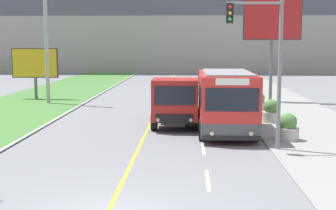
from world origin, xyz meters
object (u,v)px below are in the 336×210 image
(utility_pole_far, at_px, (46,28))
(planter_round_near, at_px, (288,128))
(car_distant, at_px, (206,84))
(dump_truck, at_px, (176,103))
(planter_round_second, at_px, (271,112))
(billboard_small, at_px, (35,64))
(traffic_light_mast, at_px, (265,52))
(planter_round_far, at_px, (248,94))
(billboard_large, at_px, (272,24))
(planter_round_third, at_px, (259,102))
(city_bus, at_px, (226,103))

(utility_pole_far, relative_size, planter_round_near, 8.88)
(car_distant, xyz_separation_m, planter_round_near, (2.87, -21.79, -0.07))
(dump_truck, distance_m, planter_round_second, 5.46)
(car_distant, distance_m, billboard_small, 15.27)
(traffic_light_mast, distance_m, planter_round_far, 16.93)
(traffic_light_mast, relative_size, billboard_large, 0.83)
(utility_pole_far, relative_size, traffic_light_mast, 1.70)
(billboard_small, xyz_separation_m, planter_round_near, (16.67, -15.60, -2.16))
(utility_pole_far, xyz_separation_m, traffic_light_mast, (13.46, -14.80, -1.44))
(billboard_large, bearing_deg, traffic_light_mast, -100.77)
(car_distant, distance_m, billboard_large, 9.97)
(car_distant, relative_size, planter_round_second, 3.41)
(utility_pole_far, relative_size, planter_round_far, 9.04)
(planter_round_near, bearing_deg, car_distant, 97.50)
(planter_round_third, relative_size, planter_round_far, 0.97)
(billboard_large, bearing_deg, billboard_small, 176.93)
(traffic_light_mast, relative_size, planter_round_far, 5.32)
(planter_round_second, height_order, planter_round_third, planter_round_second)
(car_distant, height_order, planter_round_second, car_distant)
(planter_round_second, distance_m, planter_round_far, 9.77)
(billboard_small, xyz_separation_m, planter_round_far, (16.71, -0.95, -2.17))
(utility_pole_far, bearing_deg, planter_round_third, -11.91)
(billboard_small, height_order, planter_round_far, billboard_small)
(utility_pole_far, bearing_deg, billboard_large, 5.77)
(planter_round_third, bearing_deg, billboard_small, 160.87)
(dump_truck, xyz_separation_m, planter_round_near, (5.18, -3.61, -0.68))
(car_distant, height_order, planter_round_third, car_distant)
(car_distant, bearing_deg, billboard_small, -155.83)
(billboard_large, bearing_deg, city_bus, -108.74)
(traffic_light_mast, bearing_deg, city_bus, 108.93)
(utility_pole_far, relative_size, billboard_large, 1.41)
(city_bus, relative_size, utility_pole_far, 0.55)
(billboard_large, relative_size, billboard_small, 1.90)
(car_distant, relative_size, billboard_large, 0.56)
(billboard_large, bearing_deg, planter_round_far, 178.75)
(billboard_large, distance_m, planter_round_second, 11.17)
(city_bus, bearing_deg, planter_round_third, 70.85)
(planter_round_far, bearing_deg, traffic_light_mast, -95.05)
(utility_pole_far, relative_size, planter_round_third, 9.37)
(city_bus, bearing_deg, traffic_light_mast, -71.07)
(planter_round_far, bearing_deg, planter_round_third, -88.85)
(billboard_large, distance_m, planter_round_far, 5.52)
(utility_pole_far, distance_m, planter_round_far, 15.80)
(dump_truck, bearing_deg, traffic_light_mast, -55.49)
(billboard_large, distance_m, planter_round_near, 15.62)
(billboard_small, distance_m, planter_round_second, 20.01)
(billboard_large, height_order, billboard_small, billboard_large)
(city_bus, height_order, billboard_large, billboard_large)
(billboard_large, relative_size, planter_round_far, 6.41)
(utility_pole_far, distance_m, traffic_light_mast, 20.06)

